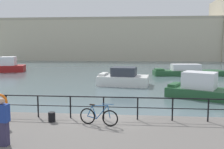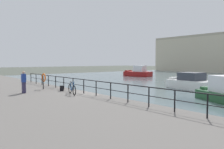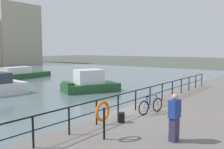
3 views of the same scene
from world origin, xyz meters
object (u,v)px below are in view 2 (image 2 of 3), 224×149
at_px(parked_bicycle, 72,89).
at_px(mooring_bollard, 62,88).
at_px(moored_white_yacht, 191,82).
at_px(moored_green_narrowboat, 138,72).
at_px(life_ring_stand, 44,78).
at_px(standing_person, 24,82).

bearing_deg(parked_bicycle, mooring_bollard, -174.75).
xyz_separation_m(moored_white_yacht, moored_green_narrowboat, (-19.40, 11.70, 0.12)).
relative_size(moored_green_narrowboat, life_ring_stand, 4.61).
bearing_deg(mooring_bollard, moored_white_yacht, 80.75).
bearing_deg(standing_person, life_ring_stand, 37.00).
bearing_deg(moored_green_narrowboat, life_ring_stand, 101.66).
bearing_deg(standing_person, mooring_bollard, -10.28).
bearing_deg(standing_person, parked_bicycle, -44.79).
bearing_deg(moored_white_yacht, parked_bicycle, 95.76).
height_order(moored_green_narrowboat, mooring_bollard, moored_green_narrowboat).
height_order(mooring_bollard, standing_person, standing_person).
height_order(mooring_bollard, life_ring_stand, life_ring_stand).
bearing_deg(mooring_bollard, life_ring_stand, -162.65).
relative_size(mooring_bollard, life_ring_stand, 0.31).
distance_m(parked_bicycle, life_ring_stand, 4.34).
distance_m(moored_green_narrowboat, life_ring_stand, 31.69).
relative_size(moored_white_yacht, life_ring_stand, 4.00).
relative_size(moored_white_yacht, moored_green_narrowboat, 0.87).
relative_size(moored_green_narrowboat, parked_bicycle, 3.70).
relative_size(mooring_bollard, standing_person, 0.26).
height_order(life_ring_stand, standing_person, standing_person).
bearing_deg(moored_white_yacht, life_ring_stand, 81.15).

